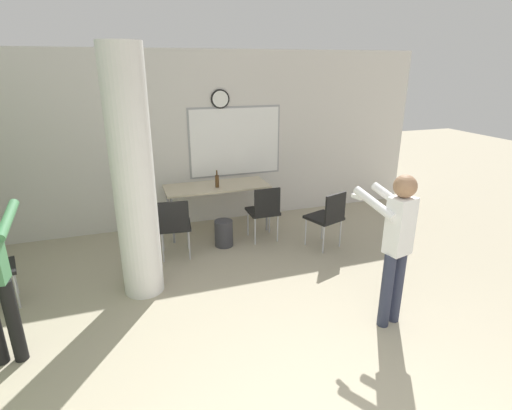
{
  "coord_description": "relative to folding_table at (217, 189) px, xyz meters",
  "views": [
    {
      "loc": [
        -1.17,
        -1.39,
        2.58
      ],
      "look_at": [
        0.15,
        2.46,
        1.14
      ],
      "focal_mm": 28.0,
      "sensor_mm": 36.0,
      "label": 1
    }
  ],
  "objects": [
    {
      "name": "chair_table_left",
      "position": [
        -0.79,
        -0.77,
        -0.2
      ],
      "size": [
        0.49,
        0.49,
        0.87
      ],
      "color": "black",
      "rests_on": "ground_plane"
    },
    {
      "name": "wall_back",
      "position": [
        -0.19,
        0.52,
        0.69
      ],
      "size": [
        8.0,
        0.15,
        2.8
      ],
      "color": "silver",
      "rests_on": "ground_plane"
    },
    {
      "name": "waste_bin",
      "position": [
        -0.06,
        -0.61,
        -0.51
      ],
      "size": [
        0.27,
        0.27,
        0.4
      ],
      "color": "#38383D",
      "rests_on": "ground_plane"
    },
    {
      "name": "chair_mid_room",
      "position": [
        1.36,
        -1.17,
        -0.2
      ],
      "size": [
        0.56,
        0.56,
        0.87
      ],
      "color": "black",
      "rests_on": "ground_plane"
    },
    {
      "name": "chair_table_right",
      "position": [
        0.58,
        -0.62,
        -0.2
      ],
      "size": [
        0.44,
        0.44,
        0.87
      ],
      "color": "black",
      "rests_on": "ground_plane"
    },
    {
      "name": "person_playing_side",
      "position": [
        1.1,
        -2.98,
        0.24
      ],
      "size": [
        0.46,
        0.63,
        1.61
      ],
      "color": "#2D3347",
      "rests_on": "ground_plane"
    },
    {
      "name": "folding_table",
      "position": [
        0.0,
        0.0,
        0.0
      ],
      "size": [
        1.63,
        0.66,
        0.76
      ],
      "color": "beige",
      "rests_on": "ground_plane"
    },
    {
      "name": "support_pillar",
      "position": [
        -1.28,
        -1.51,
        0.69
      ],
      "size": [
        0.46,
        0.46,
        2.8
      ],
      "color": "white",
      "rests_on": "ground_plane"
    },
    {
      "name": "bottle_on_table",
      "position": [
        -0.01,
        -0.1,
        0.16
      ],
      "size": [
        0.06,
        0.06,
        0.27
      ],
      "color": "#4C3319",
      "rests_on": "folding_table"
    }
  ]
}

